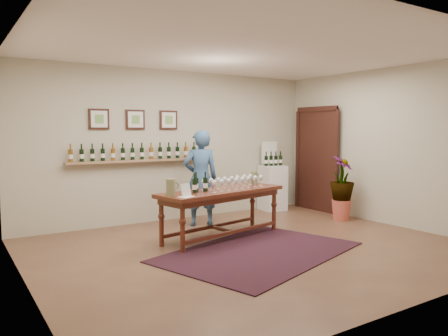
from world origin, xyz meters
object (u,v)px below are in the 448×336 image
display_pedestal (272,188)px  person (201,178)px  potted_plant (342,188)px  tasting_table (222,197)px

display_pedestal → person: (-2.02, -0.47, 0.38)m
potted_plant → tasting_table: bearing=178.4°
display_pedestal → potted_plant: 1.59m
display_pedestal → person: person is taller
tasting_table → potted_plant: (2.62, -0.07, -0.04)m
tasting_table → display_pedestal: bearing=22.2°
tasting_table → display_pedestal: 2.64m
display_pedestal → person: 2.10m
display_pedestal → person: size_ratio=0.56×
tasting_table → display_pedestal: display_pedestal is taller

